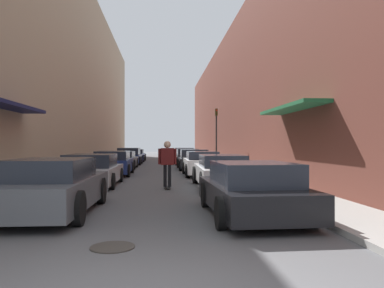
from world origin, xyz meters
name	(u,v)px	position (x,y,z in m)	size (l,w,h in m)	color
ground	(158,169)	(0.00, 20.99, 0.00)	(115.43, 115.43, 0.00)	#515154
curb_strip_left	(103,164)	(-4.34, 26.23, 0.06)	(1.80, 52.47, 0.12)	gray
curb_strip_right	(212,164)	(4.34, 26.23, 0.06)	(1.80, 52.47, 0.12)	gray
building_row_left	(66,76)	(-7.24, 26.23, 6.96)	(4.90, 52.47, 13.91)	tan
building_row_right	(248,101)	(7.24, 26.23, 5.13)	(4.90, 52.47, 10.25)	brown
parked_car_left_0	(53,187)	(-2.27, 5.22, 0.64)	(1.95, 4.58, 1.29)	#515459
parked_car_left_1	(92,171)	(-2.47, 11.16, 0.60)	(2.09, 4.44, 1.24)	#B7B7BC
parked_car_left_2	(113,163)	(-2.29, 16.23, 0.62)	(1.95, 4.29, 1.27)	navy
parked_car_left_3	(122,160)	(-2.40, 21.56, 0.57)	(1.93, 4.24, 1.16)	#515459
parked_car_left_4	(129,157)	(-2.34, 26.55, 0.65)	(1.97, 4.38, 1.34)	navy
parked_car_left_5	(135,155)	(-2.33, 32.29, 0.57)	(2.01, 4.79, 1.16)	navy
parked_car_right_0	(252,190)	(2.27, 4.53, 0.59)	(1.97, 4.20, 1.22)	black
parked_car_right_1	(221,171)	(2.48, 10.24, 0.61)	(1.88, 4.77, 1.23)	silver
parked_car_right_2	(202,164)	(2.32, 15.56, 0.62)	(1.85, 4.16, 1.25)	silver
parked_car_right_3	(194,160)	(2.32, 20.49, 0.62)	(2.03, 4.34, 1.29)	black
parked_car_right_4	(187,157)	(2.28, 26.51, 0.62)	(1.96, 4.69, 1.27)	#232326
parked_car_right_5	(184,155)	(2.39, 32.47, 0.64)	(2.06, 4.64, 1.29)	maroon
skateboarder	(167,159)	(0.46, 9.94, 1.07)	(0.67, 0.78, 1.74)	black
manhole_cover	(113,247)	(-0.52, 2.24, 0.01)	(0.70, 0.70, 0.02)	#332D28
traffic_light	(216,132)	(3.77, 20.16, 2.45)	(0.16, 0.22, 3.80)	#2D2D2D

